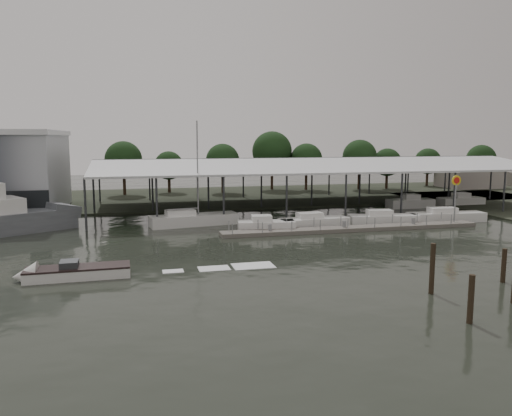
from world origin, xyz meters
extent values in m
plane|color=black|center=(0.00, 0.00, 0.00)|extent=(200.00, 200.00, 0.00)
cube|color=#313729|center=(0.00, 42.00, 0.10)|extent=(140.00, 30.00, 0.30)
cube|color=#313437|center=(17.00, 28.00, 6.76)|extent=(58.00, 0.40, 0.30)
cylinder|color=#313437|center=(-12.00, 16.50, 2.75)|extent=(0.24, 0.24, 5.50)
cylinder|color=#313437|center=(-12.00, 39.50, 2.75)|extent=(0.24, 0.24, 5.50)
cylinder|color=#313437|center=(46.00, 39.50, 2.75)|extent=(0.24, 0.24, 5.50)
cube|color=#66625A|center=(15.00, 10.00, 0.20)|extent=(28.00, 2.00, 0.40)
cylinder|color=gray|center=(2.00, 9.10, 0.80)|extent=(0.10, 0.10, 1.20)
cylinder|color=gray|center=(28.00, 10.90, 0.80)|extent=(0.10, 0.10, 1.20)
cube|color=gray|center=(14.00, 10.00, 0.70)|extent=(0.30, 0.30, 0.70)
cylinder|color=gray|center=(27.00, 10.00, 2.50)|extent=(0.16, 0.16, 5.00)
cylinder|color=yellow|center=(27.00, 10.00, 5.00)|extent=(1.10, 0.12, 1.10)
cylinder|color=red|center=(27.00, 9.93, 5.00)|extent=(0.70, 0.05, 0.70)
cube|color=gray|center=(55.00, 45.00, 2.00)|extent=(10.00, 8.00, 4.00)
cube|color=slate|center=(-15.14, 20.34, 1.90)|extent=(5.20, 5.87, 1.76)
cube|color=silver|center=(-0.71, 17.15, 0.50)|extent=(9.99, 4.12, 1.40)
cube|color=silver|center=(-2.24, 16.90, 1.40)|extent=(3.35, 2.27, 0.80)
cylinder|color=gray|center=(-0.23, 17.23, 6.14)|extent=(0.16, 0.16, 10.58)
cylinder|color=gray|center=(-1.96, 16.95, 1.90)|extent=(3.47, 0.68, 0.12)
cube|color=silver|center=(-10.98, -1.95, 0.35)|extent=(6.97, 2.15, 0.90)
cone|color=silver|center=(-14.37, -2.02, 0.35)|extent=(1.64, 2.03, 2.00)
cube|color=black|center=(-10.98, -1.95, 0.75)|extent=(6.97, 2.21, 0.12)
cube|color=#313437|center=(-11.53, -1.96, 1.00)|extent=(1.23, 1.43, 0.50)
cube|color=silver|center=(-4.52, -1.80, 0.02)|extent=(2.30, 1.50, 0.04)
cube|color=silver|center=(-1.52, -1.74, 0.02)|extent=(3.10, 2.00, 0.04)
cube|color=silver|center=(1.48, -1.67, 0.02)|extent=(3.90, 2.50, 0.04)
cube|color=silver|center=(6.14, 11.93, 0.50)|extent=(6.12, 3.02, 1.10)
cube|color=silver|center=(5.64, 11.93, 1.30)|extent=(2.26, 1.89, 0.70)
cube|color=silver|center=(11.65, 12.64, 0.50)|extent=(7.77, 2.88, 1.10)
cube|color=silver|center=(11.15, 12.64, 1.30)|extent=(2.80, 1.84, 0.70)
cube|color=silver|center=(19.94, 12.78, 0.50)|extent=(7.97, 3.35, 1.10)
cube|color=silver|center=(19.44, 12.78, 1.30)|extent=(2.92, 2.00, 0.70)
cube|color=silver|center=(27.86, 12.73, 0.50)|extent=(9.13, 3.04, 1.10)
cube|color=silver|center=(27.36, 12.73, 1.30)|extent=(3.28, 1.90, 0.70)
cylinder|color=#2D2216|center=(9.69, -15.75, 1.00)|extent=(0.32, 0.32, 3.19)
cylinder|color=#2D2216|center=(10.63, -10.83, 1.28)|extent=(0.32, 0.32, 3.77)
cylinder|color=#2D2216|center=(16.70, -9.80, 0.84)|extent=(0.32, 0.32, 2.89)
cylinder|color=black|center=(-8.58, 47.60, 2.16)|extent=(0.50, 0.50, 4.32)
sphere|color=#1B3616|center=(-8.58, 47.60, 6.05)|extent=(6.05, 6.05, 6.05)
cylinder|color=black|center=(-1.13, 49.54, 1.75)|extent=(0.50, 0.50, 3.49)
sphere|color=#1B3616|center=(-1.13, 49.54, 4.89)|extent=(4.89, 4.89, 4.89)
cylinder|color=black|center=(7.80, 47.04, 2.05)|extent=(0.50, 0.50, 4.11)
sphere|color=#1B3616|center=(7.80, 47.04, 5.75)|extent=(5.75, 5.75, 5.75)
cylinder|color=black|center=(17.47, 50.27, 2.57)|extent=(0.50, 0.50, 5.14)
sphere|color=#1B3616|center=(17.47, 50.27, 7.19)|extent=(7.19, 7.19, 7.19)
cylinder|color=black|center=(23.31, 48.12, 2.05)|extent=(0.50, 0.50, 4.11)
sphere|color=#1B3616|center=(23.31, 48.12, 5.75)|extent=(5.75, 5.75, 5.75)
cylinder|color=black|center=(32.98, 46.61, 2.21)|extent=(0.50, 0.50, 4.42)
sphere|color=#1B3616|center=(32.98, 46.61, 6.19)|extent=(6.19, 6.19, 6.19)
cylinder|color=black|center=(38.59, 46.66, 1.83)|extent=(0.50, 0.50, 3.66)
sphere|color=#1B3616|center=(38.59, 46.66, 5.12)|extent=(5.12, 5.12, 5.12)
cylinder|color=black|center=(49.14, 49.95, 1.80)|extent=(0.50, 0.50, 3.61)
sphere|color=#1B3616|center=(49.14, 49.95, 5.05)|extent=(5.05, 5.05, 5.05)
cylinder|color=black|center=(58.04, 45.86, 1.97)|extent=(0.50, 0.50, 3.94)
sphere|color=#1B3616|center=(58.04, 45.86, 5.52)|extent=(5.52, 5.52, 5.52)
camera|label=1|loc=(-7.05, -37.24, 9.56)|focal=35.00mm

